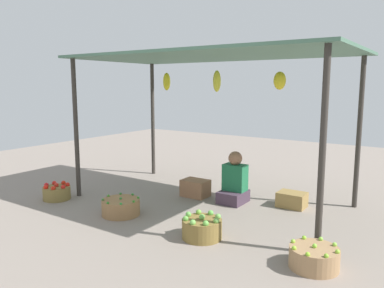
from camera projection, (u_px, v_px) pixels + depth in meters
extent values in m
plane|color=gray|center=(210.00, 201.00, 5.85)|extent=(14.00, 14.00, 0.00)
cylinder|color=#38332D|center=(76.00, 129.00, 5.96)|extent=(0.07, 0.07, 2.16)
cylinder|color=#38332D|center=(322.00, 153.00, 3.87)|extent=(0.07, 0.07, 2.16)
cylinder|color=#38332D|center=(153.00, 120.00, 7.49)|extent=(0.07, 0.07, 2.16)
cylinder|color=#38332D|center=(359.00, 133.00, 5.40)|extent=(0.07, 0.07, 2.16)
cube|color=#4D745D|center=(211.00, 56.00, 5.51)|extent=(4.09, 2.17, 0.04)
ellipsoid|color=yellow|center=(167.00, 82.00, 6.46)|extent=(0.12, 0.12, 0.30)
ellipsoid|color=yellow|center=(217.00, 81.00, 5.61)|extent=(0.12, 0.12, 0.31)
ellipsoid|color=yellow|center=(280.00, 81.00, 4.94)|extent=(0.16, 0.16, 0.23)
cube|color=#453444|center=(233.00, 197.00, 5.76)|extent=(0.36, 0.44, 0.18)
cube|color=#1E6A41|center=(235.00, 177.00, 5.75)|extent=(0.34, 0.22, 0.40)
sphere|color=#916346|center=(235.00, 158.00, 5.71)|extent=(0.21, 0.21, 0.21)
cylinder|color=olive|center=(57.00, 193.00, 5.92)|extent=(0.42, 0.42, 0.20)
sphere|color=red|center=(56.00, 185.00, 5.90)|extent=(0.07, 0.07, 0.07)
sphere|color=red|center=(63.00, 187.00, 5.81)|extent=(0.07, 0.07, 0.07)
sphere|color=red|center=(68.00, 185.00, 5.95)|extent=(0.07, 0.07, 0.07)
sphere|color=red|center=(64.00, 183.00, 6.06)|extent=(0.07, 0.07, 0.07)
sphere|color=red|center=(54.00, 183.00, 6.05)|extent=(0.07, 0.07, 0.07)
sphere|color=red|center=(46.00, 185.00, 5.93)|extent=(0.07, 0.07, 0.07)
sphere|color=red|center=(46.00, 187.00, 5.79)|extent=(0.07, 0.07, 0.07)
sphere|color=red|center=(53.00, 188.00, 5.74)|extent=(0.07, 0.07, 0.07)
cylinder|color=#976F46|center=(121.00, 207.00, 5.21)|extent=(0.52, 0.52, 0.22)
sphere|color=#378636|center=(121.00, 198.00, 5.19)|extent=(0.04, 0.04, 0.04)
sphere|color=#358C27|center=(134.00, 202.00, 5.06)|extent=(0.04, 0.04, 0.04)
sphere|color=green|center=(138.00, 198.00, 5.24)|extent=(0.04, 0.04, 0.04)
sphere|color=#30842F|center=(133.00, 194.00, 5.39)|extent=(0.04, 0.04, 0.04)
sphere|color=green|center=(121.00, 194.00, 5.42)|extent=(0.04, 0.04, 0.04)
sphere|color=#3F9329|center=(108.00, 196.00, 5.33)|extent=(0.04, 0.04, 0.04)
sphere|color=#3E8034|center=(103.00, 200.00, 5.15)|extent=(0.04, 0.04, 0.04)
sphere|color=#308025|center=(108.00, 203.00, 5.00)|extent=(0.04, 0.04, 0.04)
sphere|color=green|center=(121.00, 204.00, 4.96)|extent=(0.04, 0.04, 0.04)
cylinder|color=olive|center=(202.00, 229.00, 4.42)|extent=(0.47, 0.47, 0.23)
sphere|color=#6CBA51|center=(202.00, 217.00, 4.40)|extent=(0.07, 0.07, 0.07)
sphere|color=#73B24E|center=(216.00, 221.00, 4.29)|extent=(0.07, 0.07, 0.07)
sphere|color=#6FB250|center=(218.00, 216.00, 4.43)|extent=(0.07, 0.07, 0.07)
sphere|color=#61B349|center=(211.00, 213.00, 4.55)|extent=(0.07, 0.07, 0.07)
sphere|color=#72AE3E|center=(199.00, 212.00, 4.58)|extent=(0.07, 0.07, 0.07)
sphere|color=#64B349|center=(188.00, 214.00, 4.50)|extent=(0.07, 0.07, 0.07)
sphere|color=#64AD44|center=(186.00, 219.00, 4.36)|extent=(0.07, 0.07, 0.07)
sphere|color=#71B84F|center=(193.00, 222.00, 4.24)|extent=(0.07, 0.07, 0.07)
sphere|color=#68B545|center=(206.00, 223.00, 4.21)|extent=(0.07, 0.07, 0.07)
cylinder|color=#A47D55|center=(314.00, 258.00, 3.70)|extent=(0.48, 0.48, 0.21)
sphere|color=#82CE3A|center=(315.00, 246.00, 3.68)|extent=(0.04, 0.04, 0.04)
sphere|color=#8FC838|center=(337.00, 252.00, 3.56)|extent=(0.04, 0.04, 0.04)
sphere|color=#89CD3F|center=(335.00, 245.00, 3.72)|extent=(0.04, 0.04, 0.04)
sphere|color=#89CB41|center=(321.00, 239.00, 3.85)|extent=(0.04, 0.04, 0.04)
sphere|color=#89CE2F|center=(304.00, 238.00, 3.88)|extent=(0.04, 0.04, 0.04)
sphere|color=#90CA3B|center=(293.00, 241.00, 3.79)|extent=(0.04, 0.04, 0.04)
sphere|color=#92C832|center=(294.00, 248.00, 3.64)|extent=(0.04, 0.04, 0.04)
sphere|color=#8ECF2D|center=(308.00, 254.00, 3.50)|extent=(0.04, 0.04, 0.04)
sphere|color=#85C131|center=(326.00, 256.00, 3.47)|extent=(0.04, 0.04, 0.04)
cube|color=olive|center=(292.00, 200.00, 5.55)|extent=(0.40, 0.30, 0.22)
cube|color=#966746|center=(195.00, 188.00, 6.08)|extent=(0.41, 0.30, 0.27)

